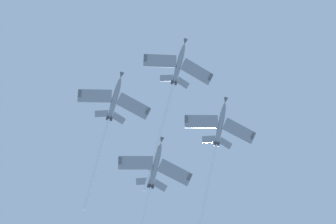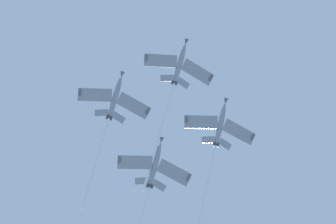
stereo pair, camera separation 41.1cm
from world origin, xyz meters
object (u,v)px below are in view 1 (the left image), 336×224
Objects in this scene: jet_lead at (173,86)px; jet_slot at (152,180)px; jet_right_wing at (110,116)px; jet_left_wing at (218,137)px.

jet_lead reaches higher than jet_slot.
jet_slot is (-14.84, 12.31, -5.65)m from jet_right_wing.
jet_lead is 1.12× the size of jet_slot.
jet_left_wing is at bearing 133.43° from jet_lead.
jet_left_wing is 29.37m from jet_right_wing.
jet_slot is (-10.89, -16.76, -6.99)m from jet_left_wing.
jet_slot is at bearing -123.02° from jet_left_wing.
jet_right_wing is at bearing -82.26° from jet_left_wing.
jet_lead is at bearing -46.57° from jet_left_wing.
jet_lead is at bearing 9.41° from jet_slot.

